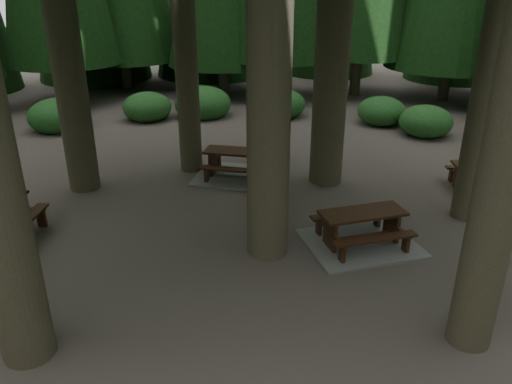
{
  "coord_description": "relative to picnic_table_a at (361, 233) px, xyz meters",
  "views": [
    {
      "loc": [
        0.82,
        -8.93,
        5.3
      ],
      "look_at": [
        0.55,
        0.76,
        1.1
      ],
      "focal_mm": 35.0,
      "sensor_mm": 36.0,
      "label": 1
    }
  ],
  "objects": [
    {
      "name": "shrub_ring",
      "position": [
        -2.09,
        0.21,
        0.14
      ],
      "size": [
        23.86,
        24.64,
        1.49
      ],
      "color": "#1C5224",
      "rests_on": "ground"
    },
    {
      "name": "ground",
      "position": [
        -2.8,
        -0.54,
        -0.26
      ],
      "size": [
        80.0,
        80.0,
        0.0
      ],
      "primitive_type": "plane",
      "color": "#4C443D",
      "rests_on": "ground"
    },
    {
      "name": "picnic_table_a",
      "position": [
        0.0,
        0.0,
        0.0
      ],
      "size": [
        2.77,
        2.51,
        0.78
      ],
      "rotation": [
        0.0,
        0.0,
        0.31
      ],
      "color": "gray",
      "rests_on": "ground"
    },
    {
      "name": "picnic_table_c",
      "position": [
        -2.87,
        3.84,
        0.01
      ],
      "size": [
        2.69,
        2.36,
        0.8
      ],
      "rotation": [
        0.0,
        0.0,
        -0.19
      ],
      "color": "gray",
      "rests_on": "ground"
    },
    {
      "name": "picnic_table_d",
      "position": [
        3.78,
        3.1,
        0.22
      ],
      "size": [
        1.7,
        1.38,
        0.73
      ],
      "rotation": [
        0.0,
        0.0,
        -0.02
      ],
      "color": "black",
      "rests_on": "ground"
    }
  ]
}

